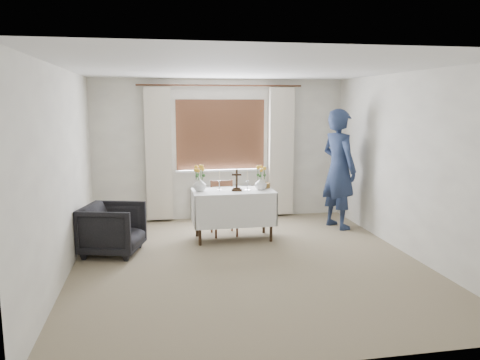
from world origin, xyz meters
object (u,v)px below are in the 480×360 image
flower_vase_left (200,184)px  flower_vase_right (261,183)px  altar_table (233,215)px  armchair (113,229)px  wooden_chair (224,208)px  wooden_cross (237,180)px  person (339,169)px

flower_vase_left → flower_vase_right: bearing=-2.8°
altar_table → armchair: size_ratio=1.60×
wooden_chair → wooden_cross: (0.15, -0.29, 0.50)m
altar_table → armchair: bearing=-167.0°
wooden_chair → armchair: (-1.66, -0.67, -0.08)m
wooden_cross → flower_vase_right: wooden_cross is taller
armchair → person: person is taller
armchair → person: size_ratio=0.39×
wooden_chair → person: size_ratio=0.43×
altar_table → wooden_chair: 0.28m
armchair → flower_vase_right: (2.19, 0.39, 0.51)m
wooden_chair → flower_vase_left: flower_vase_left is taller
flower_vase_left → person: bearing=8.0°
flower_vase_right → person: bearing=14.9°
altar_table → flower_vase_left: size_ratio=5.93×
flower_vase_left → altar_table: bearing=-3.6°
armchair → flower_vase_right: 2.28m
flower_vase_left → flower_vase_right: flower_vase_left is taller
altar_table → flower_vase_left: (-0.51, 0.03, 0.49)m
wooden_chair → person: bearing=-1.3°
wooden_chair → wooden_cross: 0.60m
altar_table → person: size_ratio=0.62×
wooden_chair → flower_vase_left: (-0.41, -0.23, 0.44)m
armchair → person: 3.74m
person → flower_vase_right: 1.47m
altar_table → armchair: 1.81m
armchair → wooden_cross: 1.94m
armchair → wooden_chair: bearing=-52.5°
armchair → altar_table: bearing=-61.4°
person → flower_vase_left: person is taller
armchair → wooden_cross: wooden_cross is taller
person → wooden_cross: (-1.79, -0.40, -0.07)m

